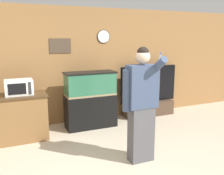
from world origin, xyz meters
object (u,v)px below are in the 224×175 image
(aquarium_on_stand, at_px, (91,100))
(tv_on_stand, at_px, (148,101))
(counter_island, at_px, (6,119))
(microwave, at_px, (19,87))
(person_standing, at_px, (141,103))

(aquarium_on_stand, height_order, tv_on_stand, tv_on_stand)
(tv_on_stand, bearing_deg, counter_island, -173.65)
(counter_island, relative_size, microwave, 3.07)
(counter_island, bearing_deg, microwave, 0.15)
(counter_island, bearing_deg, tv_on_stand, 6.35)
(microwave, distance_m, tv_on_stand, 3.14)
(counter_island, xyz_separation_m, aquarium_on_stand, (1.71, 0.15, 0.16))
(microwave, relative_size, person_standing, 0.27)
(tv_on_stand, xyz_separation_m, person_standing, (-1.38, -2.00, 0.58))
(aquarium_on_stand, bearing_deg, person_standing, -82.72)
(aquarium_on_stand, height_order, person_standing, person_standing)
(tv_on_stand, distance_m, person_standing, 2.49)
(tv_on_stand, height_order, person_standing, person_standing)
(counter_island, relative_size, tv_on_stand, 0.99)
(microwave, bearing_deg, tv_on_stand, 6.90)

